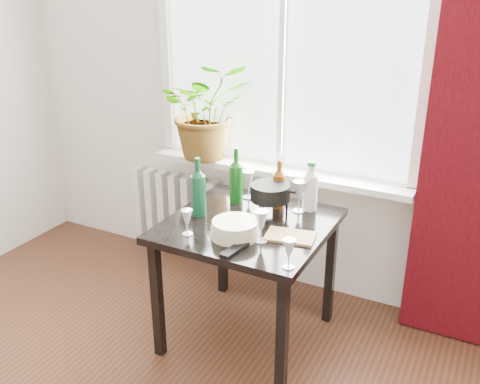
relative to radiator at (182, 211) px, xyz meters
The scene contains 19 objects.
window 1.43m from the radiator, ahead, with size 1.72×0.08×1.62m.
windowsill 0.87m from the radiator, ahead, with size 1.72×0.20×0.04m.
curtain 2.08m from the radiator, ahead, with size 0.50×0.12×2.56m.
radiator is the anchor object (origin of this frame).
table 1.09m from the radiator, 36.54° to the right, with size 0.85×0.85×0.74m.
potted_plant 0.82m from the radiator, ahead, with size 0.57×0.50×0.63m, color #1E721F.
wine_bottle_left 1.02m from the radiator, 49.87° to the right, with size 0.08×0.08×0.34m, color #0C3F22, non-canonical shape.
wine_bottle_right 0.94m from the radiator, 31.99° to the right, with size 0.08×0.08×0.33m, color #0D4611, non-canonical shape.
bottle_amber 1.11m from the radiator, 22.15° to the right, with size 0.07×0.07×0.29m, color brown, non-canonical shape.
cleaning_bottle 1.24m from the radiator, 16.55° to the right, with size 0.08×0.08×0.29m, color white, non-canonical shape.
wineglass_front_right 1.36m from the radiator, 38.62° to the right, with size 0.07×0.07×0.17m, color silver, non-canonical shape.
wineglass_far_right 1.63m from the radiator, 38.62° to the right, with size 0.06×0.06×0.15m, color silver, non-canonical shape.
wineglass_back_center 1.19m from the radiator, 19.77° to the right, with size 0.08×0.08×0.19m, color silver, non-canonical shape.
wineglass_back_left 0.89m from the radiator, 24.97° to the right, with size 0.07×0.07×0.17m, color silver, non-canonical shape.
wineglass_front_left 1.19m from the radiator, 54.82° to the right, with size 0.06×0.06×0.14m, color silver, non-canonical shape.
plate_stack 1.25m from the radiator, 43.13° to the right, with size 0.26×0.26×0.08m, color beige.
fondue_pot 1.11m from the radiator, 27.53° to the right, with size 0.25×0.22×0.17m, color black, non-canonical shape.
tv_remote 1.39m from the radiator, 45.54° to the right, with size 0.05×0.18×0.02m, color black.
cutting_board 1.37m from the radiator, 31.86° to the right, with size 0.25×0.16×0.01m, color #A7834B.
Camera 1 is at (1.25, -0.79, 1.98)m, focal length 40.00 mm.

